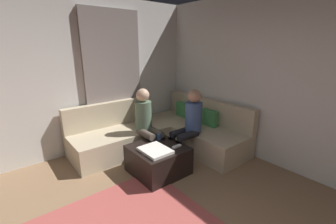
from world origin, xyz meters
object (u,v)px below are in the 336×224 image
person_on_couch_back (189,122)px  person_on_couch_side (147,121)px  coffee_mug (159,137)px  game_remote (177,146)px  sectional_couch (163,133)px  ottoman (158,159)px

person_on_couch_back → person_on_couch_side: same height
coffee_mug → game_remote: (0.40, 0.04, -0.04)m
coffee_mug → person_on_couch_back: 0.56m
coffee_mug → game_remote: bearing=5.7°
person_on_couch_back → game_remote: bearing=114.6°
sectional_couch → ottoman: (0.66, -0.61, -0.07)m
coffee_mug → person_on_couch_side: (-0.29, -0.03, 0.19)m
game_remote → person_on_couch_side: bearing=-174.1°
ottoman → coffee_mug: coffee_mug is taller
ottoman → person_on_couch_side: bearing=163.8°
ottoman → game_remote: game_remote is taller
sectional_couch → person_on_couch_back: 0.74m
coffee_mug → person_on_couch_side: size_ratio=0.08×
coffee_mug → game_remote: 0.40m
ottoman → person_on_couch_back: size_ratio=0.63×
ottoman → person_on_couch_back: (-0.02, 0.67, 0.45)m
game_remote → person_on_couch_back: 0.54m
ottoman → game_remote: size_ratio=5.07×
person_on_couch_back → coffee_mug: bearing=68.1°
sectional_couch → ottoman: 0.90m
sectional_couch → game_remote: bearing=-25.0°
sectional_couch → person_on_couch_side: size_ratio=2.12×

